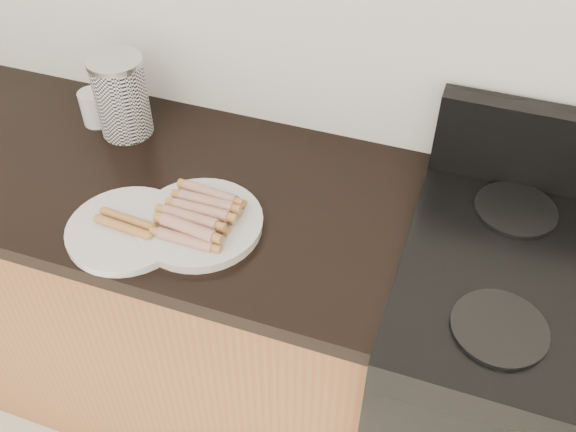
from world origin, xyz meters
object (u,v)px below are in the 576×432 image
(side_plate, at_px, (127,229))
(canister, at_px, (121,96))
(main_plate, at_px, (200,224))
(stove, at_px, (535,406))
(mug, at_px, (95,108))

(side_plate, xyz_separation_m, canister, (-0.18, 0.33, 0.09))
(main_plate, height_order, canister, canister)
(stove, height_order, main_plate, main_plate)
(stove, distance_m, side_plate, 1.07)
(stove, bearing_deg, side_plate, -170.18)
(stove, xyz_separation_m, main_plate, (-0.81, -0.10, 0.45))
(main_plate, relative_size, mug, 3.02)
(stove, xyz_separation_m, mug, (-1.23, 0.17, 0.49))
(main_plate, height_order, mug, mug)
(stove, distance_m, canister, 1.27)
(stove, bearing_deg, main_plate, -173.08)
(side_plate, height_order, canister, canister)
(canister, xyz_separation_m, mug, (-0.09, 0.01, -0.06))
(main_plate, relative_size, side_plate, 1.04)
(canister, height_order, mug, canister)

